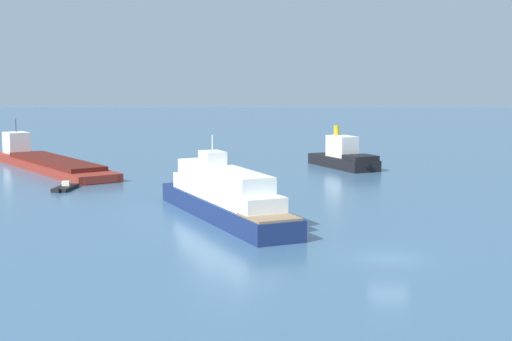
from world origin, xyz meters
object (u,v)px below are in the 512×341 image
tugboat (344,157)px  fishing_skiff (65,188)px  white_riverboat (224,196)px  cargo_barge (48,162)px

tugboat → fishing_skiff: (-30.07, -18.40, -1.09)m
tugboat → white_riverboat: size_ratio=0.56×
cargo_barge → tugboat: bearing=2.6°
cargo_barge → fishing_skiff: 17.95m
cargo_barge → fishing_skiff: (6.37, -16.77, -0.62)m
fishing_skiff → cargo_barge: bearing=110.8°
tugboat → cargo_barge: size_ratio=0.44×
cargo_barge → white_riverboat: (23.32, -31.82, 0.98)m
tugboat → cargo_barge: 36.49m
white_riverboat → fishing_skiff: bearing=138.4°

